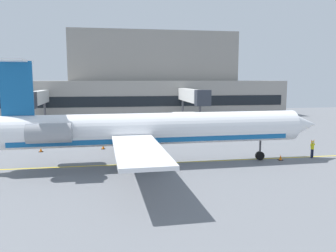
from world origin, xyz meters
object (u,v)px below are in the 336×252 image
fuel_tank (185,117)px  marshaller (312,149)px  pushback_tractor (275,125)px  regional_jet (148,129)px  baggage_tug (234,120)px

fuel_tank → marshaller: size_ratio=3.11×
pushback_tractor → marshaller: (-5.44, -19.14, 0.04)m
regional_jet → baggage_tug: bearing=54.5°
regional_jet → fuel_tank: regional_jet is taller
regional_jet → pushback_tractor: (23.08, 19.37, -2.61)m
marshaller → regional_jet: bearing=-179.2°
regional_jet → marshaller: 17.83m
regional_jet → pushback_tractor: bearing=40.0°
baggage_tug → marshaller: size_ratio=2.01×
fuel_tank → marshaller: bearing=-77.0°
baggage_tug → marshaller: 25.86m
pushback_tractor → fuel_tank: fuel_tank is taller
marshaller → fuel_tank: bearing=103.0°
pushback_tractor → regional_jet: bearing=-140.0°
regional_jet → pushback_tractor: regional_jet is taller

